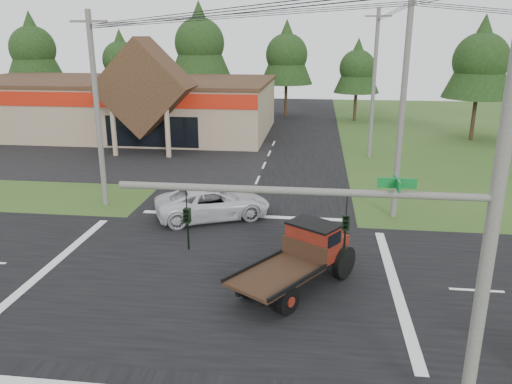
# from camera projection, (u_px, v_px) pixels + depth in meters

# --- Properties ---
(ground) EXTENTS (120.00, 120.00, 0.00)m
(ground) POSITION_uv_depth(u_px,v_px,m) (216.00, 276.00, 19.93)
(ground) COLOR #2C4D1B
(ground) RESTS_ON ground
(road_ns) EXTENTS (12.00, 120.00, 0.02)m
(road_ns) POSITION_uv_depth(u_px,v_px,m) (216.00, 276.00, 19.93)
(road_ns) COLOR black
(road_ns) RESTS_ON ground
(road_ew) EXTENTS (120.00, 12.00, 0.02)m
(road_ew) POSITION_uv_depth(u_px,v_px,m) (216.00, 276.00, 19.93)
(road_ew) COLOR black
(road_ew) RESTS_ON ground
(parking_apron) EXTENTS (28.00, 14.00, 0.02)m
(parking_apron) POSITION_uv_depth(u_px,v_px,m) (90.00, 157.00, 39.57)
(parking_apron) COLOR black
(parking_apron) RESTS_ON ground
(cvs_building) EXTENTS (30.40, 18.20, 9.19)m
(cvs_building) POSITION_uv_depth(u_px,v_px,m) (118.00, 104.00, 48.96)
(cvs_building) COLOR tan
(cvs_building) RESTS_ON ground
(traffic_signal_mast) EXTENTS (8.12, 0.24, 7.00)m
(traffic_signal_mast) POSITION_uv_depth(u_px,v_px,m) (405.00, 264.00, 10.83)
(traffic_signal_mast) COLOR #595651
(traffic_signal_mast) RESTS_ON ground
(utility_pole_nr) EXTENTS (2.00, 0.30, 11.00)m
(utility_pole_nr) POSITION_uv_depth(u_px,v_px,m) (494.00, 215.00, 10.27)
(utility_pole_nr) COLOR #595651
(utility_pole_nr) RESTS_ON ground
(utility_pole_nw) EXTENTS (2.00, 0.30, 10.50)m
(utility_pole_nw) POSITION_uv_depth(u_px,v_px,m) (97.00, 110.00, 26.84)
(utility_pole_nw) COLOR #595651
(utility_pole_nw) RESTS_ON ground
(utility_pole_ne) EXTENTS (2.00, 0.30, 11.50)m
(utility_pole_ne) POSITION_uv_depth(u_px,v_px,m) (403.00, 105.00, 24.82)
(utility_pole_ne) COLOR #595651
(utility_pole_ne) RESTS_ON ground
(utility_pole_n) EXTENTS (2.00, 0.30, 11.20)m
(utility_pole_n) POSITION_uv_depth(u_px,v_px,m) (374.00, 83.00, 38.13)
(utility_pole_n) COLOR #595651
(utility_pole_n) RESTS_ON ground
(tree_row_a) EXTENTS (6.72, 6.72, 12.12)m
(tree_row_a) POSITION_uv_depth(u_px,v_px,m) (32.00, 46.00, 58.94)
(tree_row_a) COLOR #332316
(tree_row_a) RESTS_ON ground
(tree_row_b) EXTENTS (5.60, 5.60, 10.10)m
(tree_row_b) POSITION_uv_depth(u_px,v_px,m) (121.00, 58.00, 60.07)
(tree_row_b) COLOR #332316
(tree_row_b) RESTS_ON ground
(tree_row_c) EXTENTS (7.28, 7.28, 13.13)m
(tree_row_c) POSITION_uv_depth(u_px,v_px,m) (200.00, 41.00, 57.35)
(tree_row_c) COLOR #332316
(tree_row_c) RESTS_ON ground
(tree_row_d) EXTENTS (6.16, 6.16, 11.11)m
(tree_row_d) POSITION_uv_depth(u_px,v_px,m) (287.00, 53.00, 57.52)
(tree_row_d) COLOR #332316
(tree_row_d) RESTS_ON ground
(tree_row_e) EXTENTS (5.04, 5.04, 9.09)m
(tree_row_e) POSITION_uv_depth(u_px,v_px,m) (358.00, 66.00, 55.09)
(tree_row_e) COLOR #332316
(tree_row_e) RESTS_ON ground
(tree_side_ne) EXTENTS (6.16, 6.16, 11.11)m
(tree_side_ne) POSITION_uv_depth(u_px,v_px,m) (481.00, 58.00, 44.05)
(tree_side_ne) COLOR #332316
(tree_side_ne) RESTS_ON ground
(antique_flatbed_truck) EXTENTS (4.95, 5.90, 2.37)m
(antique_flatbed_truck) POSITION_uv_depth(u_px,v_px,m) (296.00, 260.00, 18.61)
(antique_flatbed_truck) COLOR #50170B
(antique_flatbed_truck) RESTS_ON ground
(white_pickup) EXTENTS (6.57, 4.94, 1.66)m
(white_pickup) POSITION_uv_depth(u_px,v_px,m) (213.00, 203.00, 26.13)
(white_pickup) COLOR silver
(white_pickup) RESTS_ON ground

